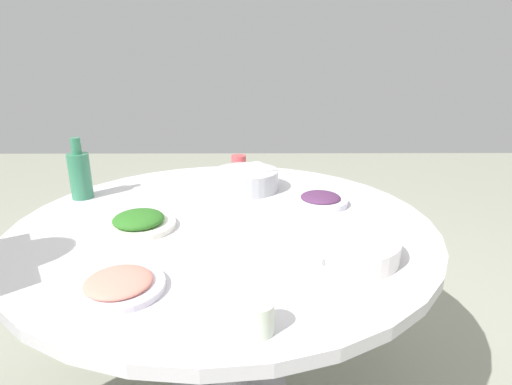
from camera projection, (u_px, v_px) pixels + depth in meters
round_dining_table at (226, 253)px, 1.42m from camera, size 1.38×1.38×0.72m
rice_bowl at (246, 179)px, 1.68m from camera, size 0.26×0.26×0.09m
soup_bowl at (348, 247)px, 1.13m from camera, size 0.28×0.28×0.06m
dish_greens at (139, 222)px, 1.31m from camera, size 0.23×0.23×0.05m
dish_shrimp at (119, 284)px, 0.97m from camera, size 0.22×0.22×0.04m
dish_eggplant at (320, 200)px, 1.52m from camera, size 0.20×0.20×0.04m
green_bottle at (80, 174)px, 1.56m from camera, size 0.08×0.08×0.23m
tea_cup_near at (239, 162)px, 1.97m from camera, size 0.07×0.07×0.07m
tea_cup_far at (258, 317)px, 0.82m from camera, size 0.06×0.06×0.07m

